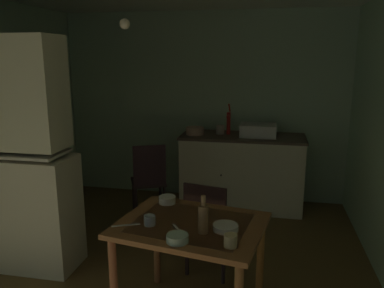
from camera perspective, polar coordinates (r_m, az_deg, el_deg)
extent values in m
plane|color=brown|center=(3.57, -4.98, -19.52)|extent=(5.39, 5.39, 0.00)
cube|color=#AED2B6|center=(5.25, 1.64, 5.56)|extent=(3.87, 0.10, 2.48)
cube|color=beige|center=(3.92, -24.17, -9.03)|extent=(1.07, 0.45, 1.04)
cube|color=silver|center=(3.68, -25.72, 6.87)|extent=(0.98, 0.38, 0.96)
cube|color=beige|center=(3.74, -25.15, -1.10)|extent=(0.96, 0.40, 0.02)
cube|color=beige|center=(4.99, 7.34, -4.20)|extent=(1.51, 0.60, 0.91)
cube|color=brown|center=(4.87, 7.49, 1.08)|extent=(1.54, 0.63, 0.03)
sphere|color=#2D2823|center=(4.70, 4.31, -4.63)|extent=(0.02, 0.02, 0.02)
cube|color=white|center=(4.85, 9.74, 2.02)|extent=(0.44, 0.34, 0.15)
cube|color=black|center=(4.83, 9.77, 2.85)|extent=(0.38, 0.28, 0.01)
cylinder|color=#B21E19|center=(4.91, 5.42, 3.06)|extent=(0.05, 0.05, 0.28)
cylinder|color=#B21E19|center=(4.82, 5.36, 4.09)|extent=(0.03, 0.12, 0.03)
cylinder|color=red|center=(4.94, 5.54, 5.34)|extent=(0.02, 0.16, 0.12)
cylinder|color=tan|center=(4.89, 0.44, 1.96)|extent=(0.23, 0.23, 0.09)
cylinder|color=beige|center=(4.93, 4.18, 2.13)|extent=(0.10, 0.10, 0.11)
cube|color=brown|center=(2.78, -0.18, -11.92)|extent=(1.12, 0.95, 0.04)
cube|color=white|center=(2.77, -0.18, -11.60)|extent=(0.87, 0.74, 0.00)
cylinder|color=brown|center=(2.88, -11.49, -19.84)|extent=(0.06, 0.06, 0.72)
cylinder|color=brown|center=(3.38, -5.23, -14.38)|extent=(0.06, 0.06, 0.72)
cylinder|color=brown|center=(3.13, 10.04, -16.91)|extent=(0.06, 0.06, 0.72)
cube|color=#2B1E20|center=(3.53, 3.00, -12.12)|extent=(0.48, 0.48, 0.03)
cube|color=black|center=(3.28, 1.87, -9.74)|extent=(0.38, 0.11, 0.43)
cylinder|color=#2B1E20|center=(3.72, 6.46, -14.53)|extent=(0.04, 0.04, 0.40)
cylinder|color=#2B1E20|center=(3.82, 1.45, -13.66)|extent=(0.04, 0.04, 0.40)
cylinder|color=#2B1E20|center=(3.43, 4.66, -16.96)|extent=(0.04, 0.04, 0.40)
cylinder|color=#2B1E20|center=(3.54, -0.74, -15.91)|extent=(0.04, 0.04, 0.40)
cube|color=#2E2225|center=(4.77, -6.48, -5.56)|extent=(0.53, 0.53, 0.03)
cube|color=#30202A|center=(4.52, -6.29, -3.20)|extent=(0.36, 0.18, 0.48)
cylinder|color=#2E2225|center=(5.02, -4.71, -7.13)|extent=(0.04, 0.04, 0.39)
cylinder|color=#2E2225|center=(4.99, -8.61, -7.37)|extent=(0.04, 0.04, 0.39)
cylinder|color=#2E2225|center=(4.71, -4.09, -8.51)|extent=(0.04, 0.04, 0.39)
cylinder|color=#2E2225|center=(4.67, -8.27, -8.79)|extent=(0.04, 0.04, 0.39)
cylinder|color=#ADD1C1|center=(2.51, -2.17, -13.74)|extent=(0.14, 0.14, 0.05)
cylinder|color=white|center=(2.67, 4.99, -12.16)|extent=(0.17, 0.17, 0.04)
cylinder|color=white|center=(3.12, -3.69, -8.21)|extent=(0.13, 0.13, 0.06)
cylinder|color=beige|center=(2.46, 5.73, -14.02)|extent=(0.08, 0.08, 0.08)
cylinder|color=#9EB2C6|center=(2.74, -6.27, -11.15)|extent=(0.08, 0.08, 0.07)
cylinder|color=olive|center=(2.60, 1.67, -11.05)|extent=(0.07, 0.07, 0.19)
cylinder|color=olive|center=(2.55, 1.68, -8.38)|extent=(0.03, 0.03, 0.07)
cube|color=silver|center=(2.77, -9.75, -11.74)|extent=(0.19, 0.09, 0.00)
cube|color=beige|center=(2.69, -2.25, -12.33)|extent=(0.10, 0.13, 0.00)
sphere|color=#F9EFCC|center=(3.13, -9.90, 17.09)|extent=(0.08, 0.08, 0.08)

